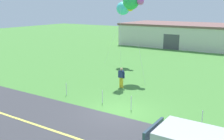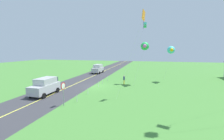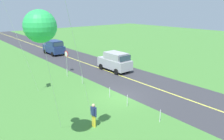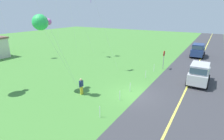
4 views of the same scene
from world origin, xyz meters
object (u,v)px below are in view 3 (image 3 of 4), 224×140
car_parked_east_far (54,47)px  stop_sign (67,57)px  car_suv_foreground (115,61)px  kite_blue_mid (40,26)px  person_adult_near (94,114)px

car_parked_east_far → stop_sign: 10.75m
car_suv_foreground → kite_blue_mid: (-9.71, 12.58, 5.46)m
car_parked_east_far → person_adult_near: size_ratio=2.75×
car_suv_foreground → stop_sign: bearing=56.6°
kite_blue_mid → stop_sign: bearing=-31.5°
stop_sign → kite_blue_mid: 15.79m
car_parked_east_far → kite_blue_mid: bearing=154.4°
car_parked_east_far → person_adult_near: car_parked_east_far is taller
kite_blue_mid → person_adult_near: bearing=-72.8°
car_parked_east_far → person_adult_near: 23.34m
car_suv_foreground → car_parked_east_far: same height
car_suv_foreground → stop_sign: size_ratio=1.72×
car_parked_east_far → kite_blue_mid: size_ratio=0.60×
car_suv_foreground → person_adult_near: (-8.67, 9.23, -0.29)m
stop_sign → kite_blue_mid: (-12.83, 7.85, 4.81)m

